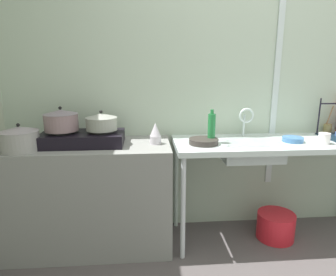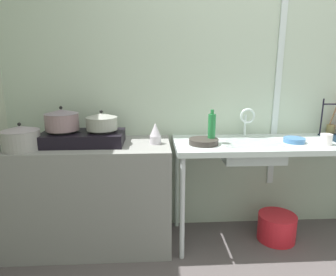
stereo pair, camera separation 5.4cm
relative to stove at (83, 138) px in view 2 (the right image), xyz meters
The scene contains 17 objects.
wall_back 1.46m from the stove, 13.05° to the left, with size 4.86×0.10×2.51m, color #AABBA6.
wall_metal_strip 1.65m from the stove, ahead, with size 0.05×0.01×2.01m, color silver.
counter_concrete 0.46m from the stove, ahead, with size 1.25×0.54×0.82m, color gray.
counter_sink 1.49m from the stove, ahead, with size 1.62×0.54×0.82m.
stove is the anchor object (origin of this frame).
pot_on_left_burner 0.20m from the stove, behind, with size 0.24×0.24×0.18m.
pot_on_right_burner 0.19m from the stove, ahead, with size 0.23×0.23×0.15m.
pot_beside_stove 0.41m from the stove, 162.40° to the right, with size 0.26×0.26×0.19m.
percolator 0.53m from the stove, ahead, with size 0.08×0.08×0.16m.
sink_basin 1.26m from the stove, ahead, with size 0.45×0.34×0.14m, color silver.
faucet 1.28m from the stove, ahead, with size 0.12×0.07×0.24m.
frying_pan 0.89m from the stove, ahead, with size 0.22×0.22×0.04m, color #332D29.
cup_by_rack 1.79m from the stove, ahead, with size 0.08×0.08×0.08m, color white.
small_bowl_on_drainboard 1.58m from the stove, ahead, with size 0.16×0.16×0.04m, color teal.
bottle_by_sink 0.95m from the stove, ahead, with size 0.06×0.06×0.25m.
utensil_jar 2.02m from the stove, ahead, with size 0.07×0.07×0.24m.
bucket_on_floor 1.69m from the stove, ahead, with size 0.30×0.30×0.22m, color red.
Camera 2 is at (-0.87, -0.96, 1.38)m, focal length 31.74 mm.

